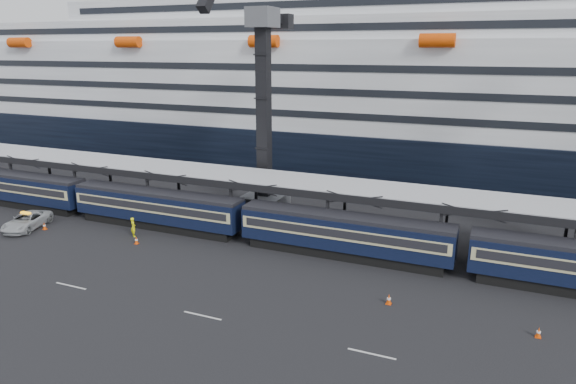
% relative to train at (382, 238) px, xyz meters
% --- Properties ---
extents(ground, '(260.00, 260.00, 0.00)m').
position_rel_train_xyz_m(ground, '(4.65, -10.00, -2.20)').
color(ground, black).
rests_on(ground, ground).
extents(train, '(133.05, 3.00, 4.05)m').
position_rel_train_xyz_m(train, '(0.00, 0.00, 0.00)').
color(train, black).
rests_on(train, ground).
extents(canopy, '(130.00, 6.25, 5.53)m').
position_rel_train_xyz_m(canopy, '(4.65, 4.00, 3.05)').
color(canopy, '#9FA1A7').
rests_on(canopy, ground).
extents(cruise_ship, '(214.09, 28.84, 34.00)m').
position_rel_train_xyz_m(cruise_ship, '(3.57, 35.99, 10.14)').
color(cruise_ship, black).
rests_on(cruise_ship, ground).
extents(crane_dark_near, '(4.50, 17.75, 35.08)m').
position_rel_train_xyz_m(crane_dark_near, '(-15.35, 8.59, 9.73)').
color(crane_dark_near, '#45474C').
rests_on(crane_dark_near, ground).
extents(pickup_truck, '(4.09, 6.35, 1.63)m').
position_rel_train_xyz_m(pickup_truck, '(-35.58, -5.59, -1.39)').
color(pickup_truck, '#9DA1A4').
rests_on(pickup_truck, ground).
extents(worker, '(0.85, 0.80, 1.95)m').
position_rel_train_xyz_m(worker, '(-23.96, -3.18, -1.22)').
color(worker, '#FBFF0D').
rests_on(worker, ground).
extents(traffic_cone_b, '(0.41, 0.41, 0.81)m').
position_rel_train_xyz_m(traffic_cone_b, '(-33.73, -5.11, -1.80)').
color(traffic_cone_b, '#DE4307').
rests_on(traffic_cone_b, ground).
extents(traffic_cone_c, '(0.38, 0.38, 0.76)m').
position_rel_train_xyz_m(traffic_cone_c, '(-22.42, -4.71, -1.82)').
color(traffic_cone_c, '#DE4307').
rests_on(traffic_cone_c, ground).
extents(traffic_cone_d, '(0.40, 0.40, 0.80)m').
position_rel_train_xyz_m(traffic_cone_d, '(2.26, -7.28, -1.81)').
color(traffic_cone_d, '#DE4307').
rests_on(traffic_cone_d, ground).
extents(traffic_cone_e, '(0.36, 0.36, 0.73)m').
position_rel_train_xyz_m(traffic_cone_e, '(12.10, -8.01, -1.84)').
color(traffic_cone_e, '#DE4307').
rests_on(traffic_cone_e, ground).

